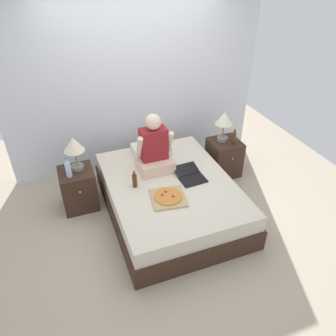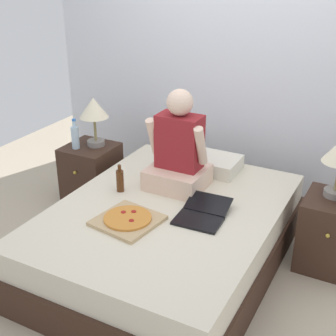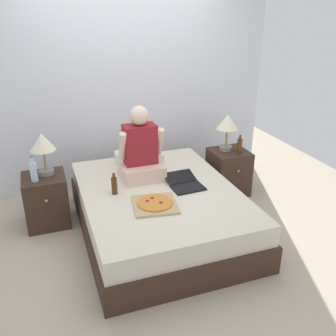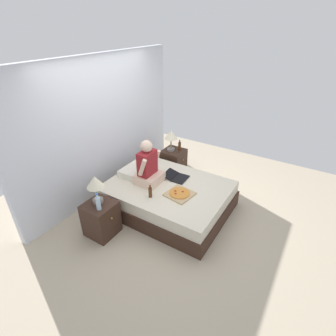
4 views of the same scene
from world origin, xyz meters
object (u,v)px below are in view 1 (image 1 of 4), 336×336
object	(u,v)px
bed	(170,197)
beer_bottle	(234,138)
pizza_box	(168,197)
beer_bottle_on_bed	(135,180)
person_seated	(154,150)
nightstand_right	(224,157)
lamp_on_left_nightstand	(74,147)
lamp_on_right_nightstand	(224,120)
water_bottle	(68,169)
nightstand_left	(79,189)
laptop	(191,176)

from	to	relation	value
bed	beer_bottle	distance (m)	1.31
pizza_box	beer_bottle_on_bed	bearing A→B (deg)	129.14
bed	beer_bottle_on_bed	xyz separation A→B (m)	(-0.44, 0.06, 0.34)
person_seated	beer_bottle_on_bed	distance (m)	0.50
nightstand_right	beer_bottle_on_bed	xyz separation A→B (m)	(-1.53, -0.48, 0.29)
bed	pizza_box	bearing A→B (deg)	-114.77
lamp_on_left_nightstand	beer_bottle_on_bed	size ratio (longest dim) A/B	2.05
lamp_on_right_nightstand	pizza_box	world-z (taller)	lamp_on_right_nightstand
beer_bottle	person_seated	bearing A→B (deg)	-175.70
bed	lamp_on_right_nightstand	size ratio (longest dim) A/B	4.57
bed	nightstand_right	world-z (taller)	nightstand_right
lamp_on_left_nightstand	person_seated	size ratio (longest dim) A/B	0.58
bed	water_bottle	bearing A→B (deg)	158.80
beer_bottle	bed	bearing A→B (deg)	-159.06
lamp_on_right_nightstand	water_bottle	bearing A→B (deg)	-176.41
nightstand_left	lamp_on_right_nightstand	bearing A→B (deg)	1.33
beer_bottle	person_seated	distance (m)	1.25
water_bottle	beer_bottle_on_bed	world-z (taller)	water_bottle
lamp_on_left_nightstand	water_bottle	xyz separation A→B (m)	(-0.12, -0.14, -0.22)
bed	laptop	size ratio (longest dim) A/B	4.78
nightstand_left	beer_bottle	world-z (taller)	beer_bottle
lamp_on_right_nightstand	person_seated	world-z (taller)	person_seated
lamp_on_left_nightstand	water_bottle	world-z (taller)	lamp_on_left_nightstand
water_bottle	beer_bottle_on_bed	size ratio (longest dim) A/B	1.25
beer_bottle	pizza_box	xyz separation A→B (m)	(-1.30, -0.75, -0.15)
nightstand_left	lamp_on_left_nightstand	size ratio (longest dim) A/B	1.24
lamp_on_left_nightstand	beer_bottle_on_bed	xyz separation A→B (m)	(0.61, -0.53, -0.31)
nightstand_left	laptop	world-z (taller)	nightstand_left
water_bottle	lamp_on_left_nightstand	bearing A→B (deg)	49.40
lamp_on_left_nightstand	beer_bottle	xyz separation A→B (m)	(2.21, -0.15, -0.23)
lamp_on_right_nightstand	beer_bottle	size ratio (longest dim) A/B	1.96
nightstand_right	laptop	bearing A→B (deg)	-145.41
nightstand_right	laptop	distance (m)	1.01
water_bottle	person_seated	xyz separation A→B (m)	(1.08, -0.10, 0.10)
beer_bottle_on_bed	water_bottle	bearing A→B (deg)	151.62
lamp_on_left_nightstand	person_seated	world-z (taller)	person_seated
person_seated	beer_bottle_on_bed	size ratio (longest dim) A/B	3.55
lamp_on_right_nightstand	beer_bottle_on_bed	bearing A→B (deg)	-160.41
water_bottle	lamp_on_right_nightstand	distance (m)	2.24
nightstand_left	person_seated	size ratio (longest dim) A/B	0.72
nightstand_right	pizza_box	size ratio (longest dim) A/B	1.23
nightstand_left	pizza_box	bearing A→B (deg)	-41.91
lamp_on_right_nightstand	nightstand_left	bearing A→B (deg)	-178.67
lamp_on_left_nightstand	nightstand_right	distance (m)	2.22
water_bottle	pizza_box	size ratio (longest dim) A/B	0.61
lamp_on_left_nightstand	person_seated	xyz separation A→B (m)	(0.96, -0.24, -0.12)
nightstand_left	nightstand_right	size ratio (longest dim) A/B	1.00
nightstand_right	beer_bottle_on_bed	bearing A→B (deg)	-162.46
nightstand_left	laptop	size ratio (longest dim) A/B	1.30
nightstand_left	pizza_box	distance (m)	1.29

